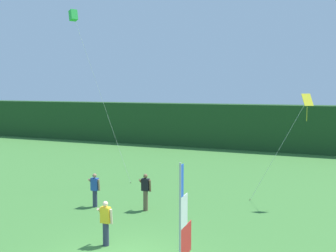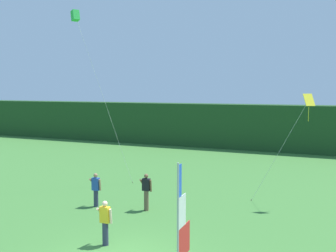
{
  "view_description": "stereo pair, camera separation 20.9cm",
  "coord_description": "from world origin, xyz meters",
  "views": [
    {
      "loc": [
        6.06,
        -10.63,
        5.7
      ],
      "look_at": [
        0.39,
        3.31,
        4.22
      ],
      "focal_mm": 40.7,
      "sensor_mm": 36.0,
      "label": 1
    },
    {
      "loc": [
        6.25,
        -10.55,
        5.7
      ],
      "look_at": [
        0.39,
        3.31,
        4.22
      ],
      "focal_mm": 40.7,
      "sensor_mm": 36.0,
      "label": 2
    }
  ],
  "objects": [
    {
      "name": "kite_green_box_0",
      "position": [
        -7.06,
        7.61,
        9.71
      ],
      "size": [
        2.86,
        2.17,
        10.12
      ],
      "color": "brown",
      "rests_on": "ground"
    },
    {
      "name": "distant_treeline",
      "position": [
        0.0,
        25.48,
        2.11
      ],
      "size": [
        80.0,
        2.4,
        4.23
      ],
      "primitive_type": "cube",
      "color": "#1E421E",
      "rests_on": "ground"
    },
    {
      "name": "person_mid_field",
      "position": [
        -3.98,
        4.68,
        0.87
      ],
      "size": [
        0.55,
        0.48,
        1.64
      ],
      "color": "#2D334C",
      "rests_on": "ground"
    },
    {
      "name": "person_far_left",
      "position": [
        -1.08,
        0.92,
        0.88
      ],
      "size": [
        0.55,
        0.48,
        1.66
      ],
      "color": "#2D334C",
      "rests_on": "ground"
    },
    {
      "name": "person_near_banner",
      "position": [
        -1.47,
        5.09,
        0.94
      ],
      "size": [
        0.55,
        0.48,
        1.75
      ],
      "color": "brown",
      "rests_on": "ground"
    },
    {
      "name": "banner_flag",
      "position": [
        2.38,
        -0.36,
        1.73
      ],
      "size": [
        0.06,
        1.03,
        3.61
      ],
      "color": "#B7B7BC",
      "rests_on": "ground"
    },
    {
      "name": "kite_yellow_diamond_1",
      "position": [
        5.21,
        8.81,
        4.81
      ],
      "size": [
        2.9,
        0.56,
        5.47
      ],
      "color": "brown",
      "rests_on": "ground"
    }
  ]
}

